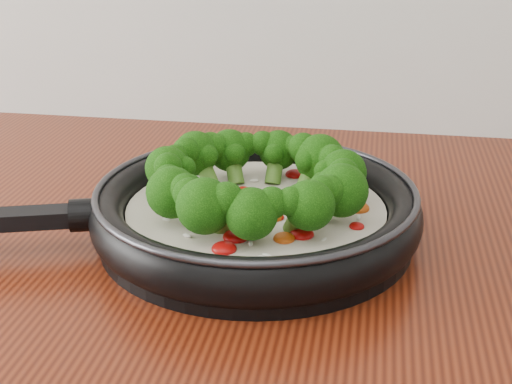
# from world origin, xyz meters

# --- Properties ---
(skillet) EXTENTS (0.55, 0.42, 0.09)m
(skillet) POSITION_xyz_m (0.14, 1.11, 0.94)
(skillet) COLOR black
(skillet) RESTS_ON counter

